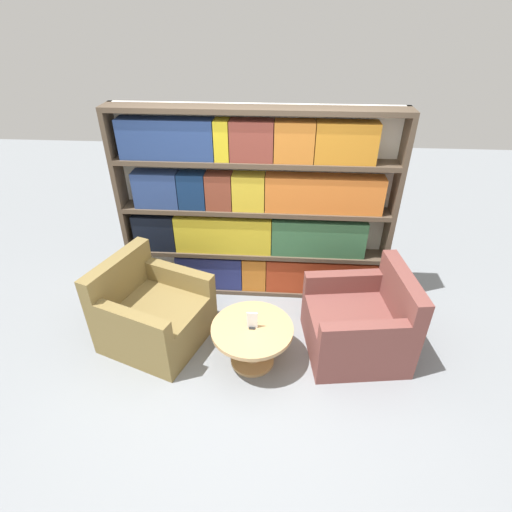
% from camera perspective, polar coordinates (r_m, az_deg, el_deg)
% --- Properties ---
extents(ground_plane, '(14.00, 14.00, 0.00)m').
position_cam_1_polar(ground_plane, '(3.92, -1.52, -16.56)').
color(ground_plane, gray).
extents(bookshelf, '(2.93, 0.30, 2.13)m').
position_cam_1_polar(bookshelf, '(4.34, 0.07, 6.46)').
color(bookshelf, silver).
rests_on(bookshelf, ground_plane).
extents(armchair_left, '(1.16, 1.14, 0.88)m').
position_cam_1_polar(armchair_left, '(4.19, -14.58, -8.08)').
color(armchair_left, olive).
rests_on(armchair_left, ground_plane).
extents(armchair_right, '(1.02, 0.99, 0.88)m').
position_cam_1_polar(armchair_right, '(4.07, 14.59, -9.49)').
color(armchair_right, brown).
rests_on(armchair_right, ground_plane).
extents(coffee_table, '(0.76, 0.76, 0.44)m').
position_cam_1_polar(coffee_table, '(3.80, -0.54, -11.54)').
color(coffee_table, tan).
rests_on(coffee_table, ground_plane).
extents(table_sign, '(0.10, 0.06, 0.18)m').
position_cam_1_polar(table_sign, '(3.66, -0.55, -9.29)').
color(table_sign, black).
rests_on(table_sign, coffee_table).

